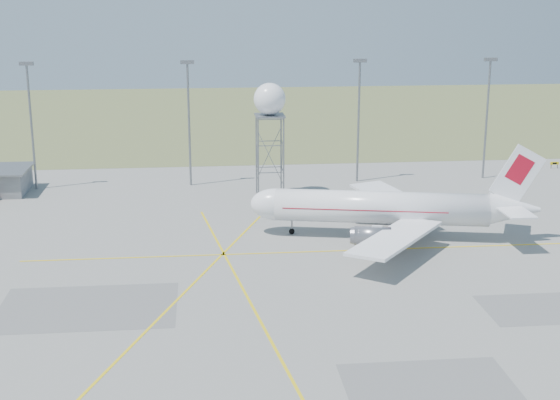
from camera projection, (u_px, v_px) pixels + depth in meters
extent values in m
plane|color=gray|center=(301.00, 366.00, 66.88)|extent=(400.00, 400.00, 0.00)
cube|color=#556538|center=(232.00, 116.00, 201.39)|extent=(400.00, 120.00, 0.03)
cylinder|color=slate|center=(32.00, 128.00, 124.28)|extent=(0.36, 0.36, 20.00)
cube|color=slate|center=(26.00, 64.00, 121.63)|extent=(2.20, 0.50, 0.60)
cylinder|color=slate|center=(189.00, 125.00, 126.72)|extent=(0.36, 0.36, 20.00)
cube|color=slate|center=(187.00, 62.00, 124.07)|extent=(2.20, 0.50, 0.60)
cylinder|color=slate|center=(358.00, 123.00, 129.46)|extent=(0.36, 0.36, 20.00)
cube|color=slate|center=(360.00, 61.00, 126.81)|extent=(2.20, 0.50, 0.60)
cylinder|color=slate|center=(486.00, 120.00, 131.60)|extent=(0.36, 0.36, 20.00)
cube|color=slate|center=(491.00, 59.00, 128.96)|extent=(2.20, 0.50, 0.60)
cylinder|color=black|center=(551.00, 166.00, 141.32)|extent=(0.10, 0.10, 0.80)
cylinder|color=black|center=(557.00, 166.00, 141.44)|extent=(0.10, 0.10, 0.80)
cube|color=yellow|center=(555.00, 163.00, 141.24)|extent=(1.60, 0.15, 0.50)
cube|color=black|center=(555.00, 163.00, 141.16)|extent=(0.80, 0.03, 0.30)
cylinder|color=white|center=(381.00, 207.00, 101.02)|extent=(27.73, 9.87, 4.22)
ellipsoid|color=white|center=(276.00, 204.00, 102.46)|extent=(7.49, 5.54, 4.22)
cube|color=black|center=(266.00, 199.00, 102.43)|extent=(2.05, 2.61, 1.03)
cone|color=white|center=(515.00, 209.00, 99.16)|extent=(7.08, 5.45, 4.22)
cube|color=white|center=(517.00, 175.00, 98.01)|extent=(6.68, 1.72, 7.94)
cube|color=#AC0B1E|center=(520.00, 169.00, 97.79)|extent=(3.63, 1.11, 4.07)
cube|color=white|center=(506.00, 198.00, 102.32)|extent=(4.52, 6.39, 0.19)
cube|color=white|center=(515.00, 212.00, 95.83)|extent=(4.52, 6.39, 0.19)
cube|color=white|center=(391.00, 197.00, 110.25)|extent=(8.99, 17.62, 0.38)
cube|color=white|center=(395.00, 238.00, 92.00)|extent=(14.41, 16.43, 0.38)
cylinder|color=slate|center=(372.00, 209.00, 107.53)|extent=(4.84, 3.30, 2.43)
cylinder|color=slate|center=(373.00, 236.00, 95.77)|extent=(4.84, 3.30, 2.43)
cube|color=#AC0B1E|center=(365.00, 206.00, 101.21)|extent=(21.54, 8.58, 0.13)
cylinder|color=black|center=(292.00, 231.00, 103.15)|extent=(0.88, 0.88, 0.95)
cube|color=black|center=(396.00, 234.00, 101.71)|extent=(2.36, 6.42, 0.95)
cylinder|color=slate|center=(396.00, 230.00, 101.59)|extent=(0.30, 0.30, 1.90)
cylinder|color=slate|center=(258.00, 159.00, 118.82)|extent=(0.23, 0.23, 12.71)
cylinder|color=slate|center=(284.00, 159.00, 119.20)|extent=(0.23, 0.23, 12.71)
cylinder|color=slate|center=(281.00, 153.00, 122.96)|extent=(0.23, 0.23, 12.71)
cylinder|color=slate|center=(256.00, 154.00, 122.57)|extent=(0.23, 0.23, 12.71)
cube|color=slate|center=(270.00, 116.00, 119.24)|extent=(4.51, 4.51, 0.24)
sphere|color=white|center=(270.00, 99.00, 118.58)|extent=(4.89, 4.89, 4.89)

